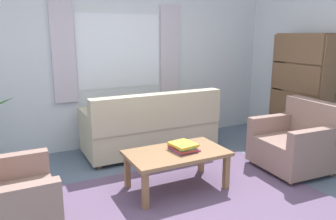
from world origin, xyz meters
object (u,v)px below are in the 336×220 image
object	(u,v)px
armchair_right	(296,143)
coffee_table	(177,156)
bookshelf	(301,90)
couch	(151,128)
book_stack_on_table	(183,147)

from	to	relation	value
armchair_right	coffee_table	world-z (taller)	armchair_right
coffee_table	bookshelf	xyz separation A→B (m)	(2.33, 0.42, 0.51)
couch	book_stack_on_table	size ratio (longest dim) A/B	6.00
armchair_right	coffee_table	size ratio (longest dim) A/B	0.80
couch	armchair_right	xyz separation A→B (m)	(1.41, -1.39, -0.01)
armchair_right	coffee_table	distance (m)	1.64
armchair_right	couch	bearing A→B (deg)	-131.47
armchair_right	book_stack_on_table	size ratio (longest dim) A/B	2.79
armchair_right	book_stack_on_table	xyz separation A→B (m)	(-1.54, 0.21, 0.13)
armchair_right	coffee_table	xyz separation A→B (m)	(-1.63, 0.20, 0.03)
book_stack_on_table	couch	bearing A→B (deg)	83.45
book_stack_on_table	bookshelf	bearing A→B (deg)	10.40
armchair_right	bookshelf	size ratio (longest dim) A/B	0.51
coffee_table	book_stack_on_table	world-z (taller)	book_stack_on_table
coffee_table	couch	bearing A→B (deg)	79.46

